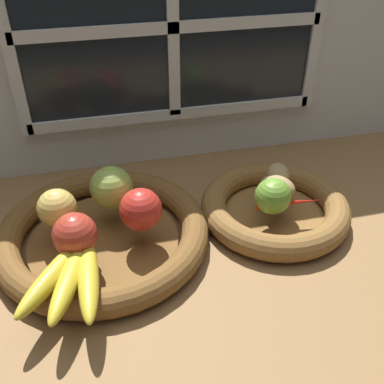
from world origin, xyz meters
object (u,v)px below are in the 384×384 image
apple_green_back (111,187)px  apple_red_front (75,235)px  apple_red_right (141,209)px  potato_back (278,175)px  chili_pepper (289,203)px  fruit_bowl_left (103,234)px  apple_golden_left (57,208)px  potato_large (277,188)px  fruit_bowl_right (275,208)px  banana_bunch_front (72,274)px  lime_near (273,196)px

apple_green_back → apple_red_front: 13.60cm
apple_red_right → potato_back: (28.55, 7.02, -1.67)cm
apple_red_front → chili_pepper: (38.97, 3.37, -2.77)cm
apple_red_right → chili_pepper: (27.68, -0.73, -2.86)cm
apple_red_right → apple_red_front: size_ratio=1.02×
fruit_bowl_left → apple_golden_left: 9.55cm
potato_large → potato_back: bearing=65.6°
fruit_bowl_right → banana_bunch_front: (-38.79, -13.38, 4.23)cm
apple_golden_left → apple_red_right: bearing=-16.4°
apple_green_back → fruit_bowl_left: bearing=-118.3°
apple_red_right → potato_large: apple_red_right is taller
apple_red_right → lime_near: apple_red_right is taller
chili_pepper → apple_golden_left: bearing=177.6°
fruit_bowl_left → apple_red_right: (6.99, -2.68, 6.40)cm
apple_red_front → banana_bunch_front: (-0.92, -6.61, -2.07)cm
apple_green_back → chili_pepper: bearing=-14.6°
apple_red_front → apple_golden_left: bearing=109.0°
fruit_bowl_right → banana_bunch_front: 41.25cm
apple_red_front → lime_near: 35.45cm
fruit_bowl_left → potato_back: (35.53, 4.34, 4.73)cm
fruit_bowl_right → banana_bunch_front: size_ratio=1.45×
potato_large → lime_near: 4.72cm
fruit_bowl_left → lime_near: 31.82cm
lime_near → chili_pepper: bearing=6.5°
fruit_bowl_right → apple_golden_left: 41.20cm
potato_large → chili_pepper: potato_large is taller
apple_red_right → apple_golden_left: apple_red_right is taller
fruit_bowl_right → potato_back: size_ratio=4.36×
fruit_bowl_left → apple_green_back: 8.67cm
fruit_bowl_left → apple_green_back: bearing=61.7°
apple_green_back → chili_pepper: 33.23cm
fruit_bowl_left → apple_red_right: size_ratio=5.16×
apple_green_back → potato_back: bearing=-1.0°
banana_bunch_front → potato_large: size_ratio=2.83×
apple_green_back → potato_back: 32.96cm
banana_bunch_front → lime_near: 37.52cm
apple_golden_left → lime_near: bearing=-7.9°
apple_golden_left → potato_large: size_ratio=0.99×
fruit_bowl_right → apple_red_front: size_ratio=3.98×
apple_red_front → apple_golden_left: 8.74cm
banana_bunch_front → chili_pepper: 41.13cm
fruit_bowl_left → banana_bunch_front: bearing=-111.3°
apple_red_right → apple_golden_left: 14.74cm
potato_large → lime_near: bearing=-123.7°
apple_red_right → chili_pepper: apple_red_right is taller
fruit_bowl_left → apple_green_back: (2.64, 4.91, 6.64)cm
apple_golden_left → potato_large: apple_golden_left is taller
chili_pepper → apple_green_back: bearing=169.8°
fruit_bowl_right → apple_green_back: apple_green_back is taller
apple_red_right → apple_red_front: bearing=-160.1°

